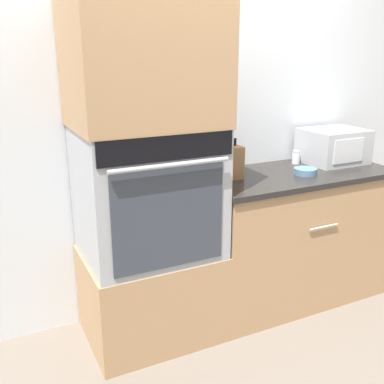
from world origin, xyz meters
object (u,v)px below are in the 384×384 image
object	(u,v)px
microwave	(333,146)
condiment_jar_near	(296,157)
wall_oven	(148,192)
knife_block	(231,162)
condiment_jar_mid	(223,176)
bowl	(305,171)
condiment_jar_far	(224,164)

from	to	relation	value
microwave	condiment_jar_near	bearing A→B (deg)	161.84
wall_oven	knife_block	distance (m)	0.59
microwave	condiment_jar_mid	distance (m)	0.99
wall_oven	bowl	size ratio (longest dim) A/B	5.07
condiment_jar_near	condiment_jar_far	size ratio (longest dim) A/B	1.02
wall_oven	condiment_jar_far	size ratio (longest dim) A/B	8.13
condiment_jar_far	knife_block	bearing A→B (deg)	-105.79
knife_block	bowl	bearing A→B (deg)	-16.90
microwave	condiment_jar_mid	xyz separation A→B (m)	(-0.97, -0.14, -0.07)
condiment_jar_mid	condiment_jar_far	size ratio (longest dim) A/B	1.08
microwave	condiment_jar_near	xyz separation A→B (m)	(-0.26, 0.08, -0.07)
wall_oven	bowl	bearing A→B (deg)	-4.41
condiment_jar_near	condiment_jar_far	xyz separation A→B (m)	(-0.56, 0.05, -0.00)
condiment_jar_mid	condiment_jar_near	bearing A→B (deg)	17.38
condiment_jar_near	wall_oven	bearing A→B (deg)	-171.31
wall_oven	condiment_jar_far	distance (m)	0.66
condiment_jar_near	condiment_jar_far	distance (m)	0.56
microwave	condiment_jar_near	size ratio (longest dim) A/B	4.45
microwave	bowl	size ratio (longest dim) A/B	2.82
knife_block	condiment_jar_near	world-z (taller)	knife_block
microwave	knife_block	world-z (taller)	knife_block
microwave	condiment_jar_far	distance (m)	0.83
microwave	condiment_jar_mid	size ratio (longest dim) A/B	4.19
bowl	condiment_jar_far	bearing A→B (deg)	143.79
bowl	microwave	bearing A→B (deg)	24.61
microwave	knife_block	distance (m)	0.86
bowl	condiment_jar_near	size ratio (longest dim) A/B	1.58
wall_oven	bowl	world-z (taller)	wall_oven
bowl	wall_oven	bearing A→B (deg)	175.59
wall_oven	microwave	world-z (taller)	wall_oven
knife_block	condiment_jar_mid	bearing A→B (deg)	-136.77
wall_oven	microwave	xyz separation A→B (m)	(1.43, 0.10, 0.12)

